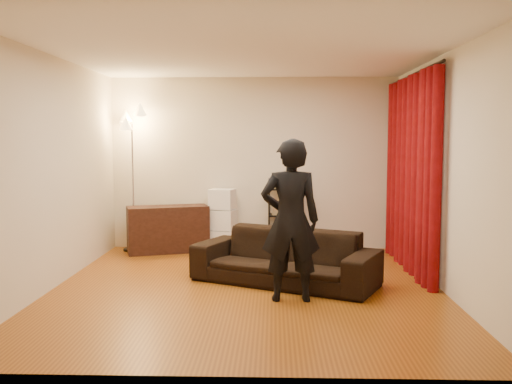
{
  "coord_description": "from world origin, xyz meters",
  "views": [
    {
      "loc": [
        0.31,
        -6.51,
        1.73
      ],
      "look_at": [
        0.1,
        0.3,
        1.1
      ],
      "focal_mm": 40.0,
      "sensor_mm": 36.0,
      "label": 1
    }
  ],
  "objects_px": {
    "storage_boxes": "(223,220)",
    "wire_shelf": "(285,215)",
    "media_cabinet": "(168,229)",
    "floor_lamp": "(133,180)",
    "person": "(290,220)",
    "sofa": "(285,257)"
  },
  "relations": [
    {
      "from": "media_cabinet",
      "to": "floor_lamp",
      "type": "bearing_deg",
      "value": 151.22
    },
    {
      "from": "sofa",
      "to": "person",
      "type": "bearing_deg",
      "value": -61.2
    },
    {
      "from": "sofa",
      "to": "floor_lamp",
      "type": "bearing_deg",
      "value": 165.01
    },
    {
      "from": "person",
      "to": "storage_boxes",
      "type": "height_order",
      "value": "person"
    },
    {
      "from": "media_cabinet",
      "to": "floor_lamp",
      "type": "height_order",
      "value": "floor_lamp"
    },
    {
      "from": "wire_shelf",
      "to": "media_cabinet",
      "type": "bearing_deg",
      "value": -154.22
    },
    {
      "from": "storage_boxes",
      "to": "wire_shelf",
      "type": "bearing_deg",
      "value": 0.04
    },
    {
      "from": "floor_lamp",
      "to": "wire_shelf",
      "type": "bearing_deg",
      "value": 1.43
    },
    {
      "from": "floor_lamp",
      "to": "person",
      "type": "bearing_deg",
      "value": -48.86
    },
    {
      "from": "person",
      "to": "floor_lamp",
      "type": "bearing_deg",
      "value": -52.16
    },
    {
      "from": "sofa",
      "to": "wire_shelf",
      "type": "height_order",
      "value": "wire_shelf"
    },
    {
      "from": "wire_shelf",
      "to": "sofa",
      "type": "bearing_deg",
      "value": -70.64
    },
    {
      "from": "sofa",
      "to": "wire_shelf",
      "type": "xyz_separation_m",
      "value": [
        0.05,
        2.04,
        0.24
      ]
    },
    {
      "from": "person",
      "to": "media_cabinet",
      "type": "bearing_deg",
      "value": -58.54
    },
    {
      "from": "media_cabinet",
      "to": "storage_boxes",
      "type": "relative_size",
      "value": 1.26
    },
    {
      "from": "person",
      "to": "wire_shelf",
      "type": "relative_size",
      "value": 1.55
    },
    {
      "from": "person",
      "to": "storage_boxes",
      "type": "xyz_separation_m",
      "value": [
        -0.97,
        2.76,
        -0.39
      ]
    },
    {
      "from": "media_cabinet",
      "to": "wire_shelf",
      "type": "height_order",
      "value": "wire_shelf"
    },
    {
      "from": "sofa",
      "to": "storage_boxes",
      "type": "bearing_deg",
      "value": 140.02
    },
    {
      "from": "media_cabinet",
      "to": "wire_shelf",
      "type": "xyz_separation_m",
      "value": [
        1.81,
        0.16,
        0.2
      ]
    },
    {
      "from": "sofa",
      "to": "person",
      "type": "distance_m",
      "value": 0.91
    },
    {
      "from": "floor_lamp",
      "to": "storage_boxes",
      "type": "bearing_deg",
      "value": 2.41
    }
  ]
}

